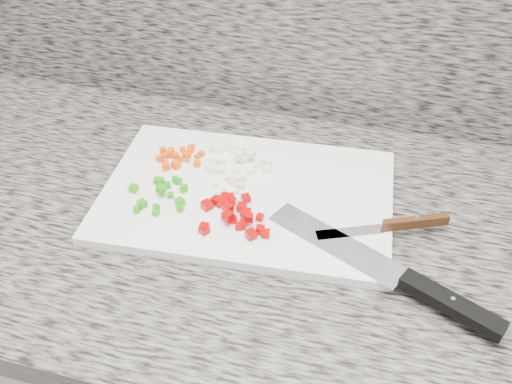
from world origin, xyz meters
TOP-DOWN VIEW (x-y plane):
  - countertop at (0.00, 1.44)m, footprint 3.96×0.64m
  - cutting_board at (-0.10, 1.48)m, footprint 0.47×0.33m
  - carrot_pile at (-0.23, 1.53)m, footprint 0.08×0.08m
  - onion_pile at (-0.14, 1.54)m, footprint 0.11×0.11m
  - green_pepper_pile at (-0.22, 1.43)m, footprint 0.10×0.09m
  - red_pepper_pile at (-0.10, 1.41)m, footprint 0.12×0.10m
  - garlic_pile at (-0.12, 1.48)m, footprint 0.05×0.05m
  - chef_knife at (0.16, 1.35)m, footprint 0.33×0.18m
  - paring_knife at (0.14, 1.45)m, footprint 0.18×0.09m

SIDE VIEW (x-z plane):
  - countertop at x=0.00m, z-range 0.86..0.90m
  - cutting_board at x=-0.10m, z-range 0.90..0.91m
  - garlic_pile at x=-0.12m, z-range 0.91..0.92m
  - chef_knife at x=0.16m, z-range 0.91..0.93m
  - carrot_pile at x=-0.23m, z-range 0.91..0.93m
  - paring_knife at x=0.14m, z-range 0.91..0.93m
  - green_pepper_pile at x=-0.22m, z-range 0.91..0.93m
  - onion_pile at x=-0.14m, z-range 0.91..0.93m
  - red_pepper_pile at x=-0.10m, z-range 0.91..0.93m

